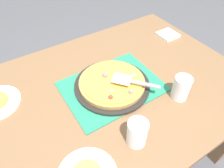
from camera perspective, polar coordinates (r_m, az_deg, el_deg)
ground_plane at (r=1.67m, az=0.00°, el=-19.00°), size 8.00×8.00×0.00m
dining_table at (r=1.13m, az=0.00°, el=-4.64°), size 1.40×1.00×0.75m
placemat at (r=1.04m, az=0.00°, el=-0.66°), size 0.48×0.36×0.01m
pizza_pan at (r=1.04m, az=0.00°, el=-0.27°), size 0.38×0.38×0.01m
pizza at (r=1.02m, az=0.04°, el=0.50°), size 0.33×0.33×0.05m
cup_near at (r=1.01m, az=18.67°, el=-1.01°), size 0.08×0.08×0.12m
cup_far at (r=0.82m, az=6.98°, el=-13.32°), size 0.08×0.08×0.12m
pizza_server at (r=0.98m, az=5.46°, el=0.79°), size 0.18×0.20×0.01m
napkin_stack at (r=1.47m, az=15.24°, el=13.07°), size 0.12×0.12×0.02m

